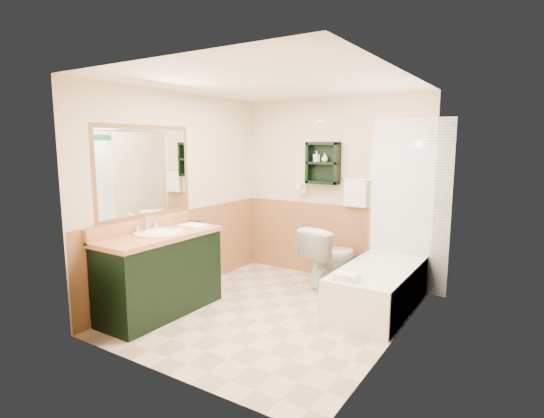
# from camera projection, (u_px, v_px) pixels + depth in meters

# --- Properties ---
(floor) EXTENTS (3.00, 3.00, 0.00)m
(floor) POSITION_uv_depth(u_px,v_px,m) (272.00, 312.00, 4.57)
(floor) COLOR beige
(floor) RESTS_ON ground
(back_wall) EXTENTS (2.60, 0.04, 2.40)m
(back_wall) POSITION_uv_depth(u_px,v_px,m) (333.00, 189.00, 5.66)
(back_wall) COLOR #FFE8C7
(back_wall) RESTS_ON ground
(left_wall) EXTENTS (0.04, 3.00, 2.40)m
(left_wall) POSITION_uv_depth(u_px,v_px,m) (179.00, 194.00, 5.09)
(left_wall) COLOR #FFE8C7
(left_wall) RESTS_ON ground
(right_wall) EXTENTS (0.04, 3.00, 2.40)m
(right_wall) POSITION_uv_depth(u_px,v_px,m) (400.00, 213.00, 3.69)
(right_wall) COLOR #FFE8C7
(right_wall) RESTS_ON ground
(ceiling) EXTENTS (2.60, 3.00, 0.04)m
(ceiling) POSITION_uv_depth(u_px,v_px,m) (272.00, 81.00, 4.20)
(ceiling) COLOR white
(ceiling) RESTS_ON back_wall
(wainscot_left) EXTENTS (2.98, 2.98, 1.00)m
(wainscot_left) POSITION_uv_depth(u_px,v_px,m) (183.00, 251.00, 5.18)
(wainscot_left) COLOR #A96B44
(wainscot_left) RESTS_ON left_wall
(wainscot_back) EXTENTS (2.58, 2.58, 1.00)m
(wainscot_back) POSITION_uv_depth(u_px,v_px,m) (331.00, 241.00, 5.73)
(wainscot_back) COLOR #A96B44
(wainscot_back) RESTS_ON back_wall
(mirror_frame) EXTENTS (1.30, 1.30, 1.00)m
(mirror_frame) POSITION_uv_depth(u_px,v_px,m) (145.00, 172.00, 4.56)
(mirror_frame) COLOR brown
(mirror_frame) RESTS_ON left_wall
(mirror_glass) EXTENTS (1.20, 1.20, 0.90)m
(mirror_glass) POSITION_uv_depth(u_px,v_px,m) (145.00, 172.00, 4.56)
(mirror_glass) COLOR white
(mirror_glass) RESTS_ON left_wall
(tile_right) EXTENTS (1.50, 1.50, 2.10)m
(tile_right) POSITION_uv_depth(u_px,v_px,m) (416.00, 217.00, 4.36)
(tile_right) COLOR white
(tile_right) RESTS_ON right_wall
(tile_back) EXTENTS (0.95, 0.95, 2.10)m
(tile_back) POSITION_uv_depth(u_px,v_px,m) (409.00, 207.00, 5.10)
(tile_back) COLOR white
(tile_back) RESTS_ON back_wall
(tile_accent) EXTENTS (1.50, 1.50, 0.10)m
(tile_accent) POSITION_uv_depth(u_px,v_px,m) (419.00, 134.00, 4.23)
(tile_accent) COLOR #154B2A
(tile_accent) RESTS_ON right_wall
(wall_shelf) EXTENTS (0.45, 0.15, 0.55)m
(wall_shelf) POSITION_uv_depth(u_px,v_px,m) (323.00, 163.00, 5.56)
(wall_shelf) COLOR black
(wall_shelf) RESTS_ON back_wall
(hair_dryer) EXTENTS (0.10, 0.24, 0.18)m
(hair_dryer) POSITION_uv_depth(u_px,v_px,m) (303.00, 188.00, 5.79)
(hair_dryer) COLOR white
(hair_dryer) RESTS_ON back_wall
(towel_bar) EXTENTS (0.40, 0.06, 0.40)m
(towel_bar) POSITION_uv_depth(u_px,v_px,m) (356.00, 179.00, 5.39)
(towel_bar) COLOR white
(towel_bar) RESTS_ON back_wall
(curtain_rod) EXTENTS (0.03, 1.60, 0.03)m
(curtain_rod) POSITION_uv_depth(u_px,v_px,m) (350.00, 125.00, 4.61)
(curtain_rod) COLOR silver
(curtain_rod) RESTS_ON back_wall
(shower_curtain) EXTENTS (1.05, 1.05, 1.70)m
(shower_curtain) POSITION_uv_depth(u_px,v_px,m) (354.00, 201.00, 4.89)
(shower_curtain) COLOR beige
(shower_curtain) RESTS_ON curtain_rod
(vanity) EXTENTS (0.59, 1.37, 0.87)m
(vanity) POSITION_uv_depth(u_px,v_px,m) (161.00, 273.00, 4.50)
(vanity) COLOR black
(vanity) RESTS_ON ground
(bathtub) EXTENTS (0.71, 1.50, 0.47)m
(bathtub) POSITION_uv_depth(u_px,v_px,m) (378.00, 288.00, 4.65)
(bathtub) COLOR white
(bathtub) RESTS_ON ground
(toilet) EXTENTS (0.64, 0.88, 0.78)m
(toilet) POSITION_uv_depth(u_px,v_px,m) (331.00, 258.00, 5.29)
(toilet) COLOR white
(toilet) RESTS_ON ground
(counter_towel) EXTENTS (0.28, 0.22, 0.04)m
(counter_towel) POSITION_uv_depth(u_px,v_px,m) (193.00, 226.00, 4.72)
(counter_towel) COLOR white
(counter_towel) RESTS_ON vanity
(vanity_book) EXTENTS (0.16, 0.08, 0.22)m
(vanity_book) POSITION_uv_depth(u_px,v_px,m) (185.00, 215.00, 4.97)
(vanity_book) COLOR black
(vanity_book) RESTS_ON vanity
(tub_towel) EXTENTS (0.23, 0.19, 0.07)m
(tub_towel) POSITION_uv_depth(u_px,v_px,m) (347.00, 277.00, 4.17)
(tub_towel) COLOR white
(tub_towel) RESTS_ON bathtub
(soap_bottle_a) EXTENTS (0.11, 0.16, 0.07)m
(soap_bottle_a) POSITION_uv_depth(u_px,v_px,m) (317.00, 159.00, 5.60)
(soap_bottle_a) COLOR white
(soap_bottle_a) RESTS_ON wall_shelf
(soap_bottle_b) EXTENTS (0.10, 0.12, 0.08)m
(soap_bottle_b) POSITION_uv_depth(u_px,v_px,m) (325.00, 159.00, 5.53)
(soap_bottle_b) COLOR white
(soap_bottle_b) RESTS_ON wall_shelf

